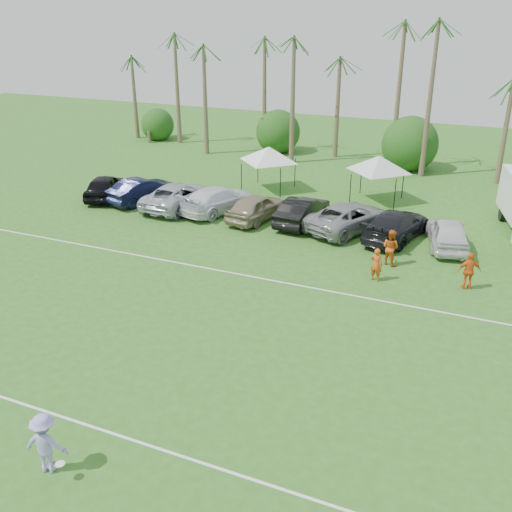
% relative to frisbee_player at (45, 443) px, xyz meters
% --- Properties ---
extents(field_lines, '(80.00, 12.10, 0.01)m').
position_rel_frisbee_player_xyz_m(field_lines, '(-2.47, 7.94, -0.94)').
color(field_lines, white).
rests_on(field_lines, ground).
extents(palm_tree_0, '(2.40, 2.40, 8.90)m').
position_rel_frisbee_player_xyz_m(palm_tree_0, '(-24.47, 37.94, 6.54)').
color(palm_tree_0, brown).
rests_on(palm_tree_0, ground).
extents(palm_tree_1, '(2.40, 2.40, 9.90)m').
position_rel_frisbee_player_xyz_m(palm_tree_1, '(-19.47, 37.94, 7.41)').
color(palm_tree_1, brown).
rests_on(palm_tree_1, ground).
extents(palm_tree_2, '(2.40, 2.40, 10.90)m').
position_rel_frisbee_player_xyz_m(palm_tree_2, '(-14.47, 37.94, 8.27)').
color(palm_tree_2, brown).
rests_on(palm_tree_2, ground).
extents(palm_tree_3, '(2.40, 2.40, 11.90)m').
position_rel_frisbee_player_xyz_m(palm_tree_3, '(-10.47, 37.94, 9.12)').
color(palm_tree_3, brown).
rests_on(palm_tree_3, ground).
extents(palm_tree_4, '(2.40, 2.40, 8.90)m').
position_rel_frisbee_player_xyz_m(palm_tree_4, '(-6.47, 37.94, 6.54)').
color(palm_tree_4, brown).
rests_on(palm_tree_4, ground).
extents(palm_tree_5, '(2.40, 2.40, 9.90)m').
position_rel_frisbee_player_xyz_m(palm_tree_5, '(-2.47, 37.94, 7.41)').
color(palm_tree_5, brown).
rests_on(palm_tree_5, ground).
extents(palm_tree_6, '(2.40, 2.40, 10.90)m').
position_rel_frisbee_player_xyz_m(palm_tree_6, '(1.53, 37.94, 8.27)').
color(palm_tree_6, brown).
rests_on(palm_tree_6, ground).
extents(palm_tree_7, '(2.40, 2.40, 11.90)m').
position_rel_frisbee_player_xyz_m(palm_tree_7, '(5.53, 37.94, 9.12)').
color(palm_tree_7, brown).
rests_on(palm_tree_7, ground).
extents(bush_tree_0, '(4.00, 4.00, 4.00)m').
position_rel_frisbee_player_xyz_m(bush_tree_0, '(-21.47, 38.94, 0.85)').
color(bush_tree_0, brown).
rests_on(bush_tree_0, ground).
extents(bush_tree_1, '(4.00, 4.00, 4.00)m').
position_rel_frisbee_player_xyz_m(bush_tree_1, '(-8.47, 38.94, 0.85)').
color(bush_tree_1, brown).
rests_on(bush_tree_1, ground).
extents(bush_tree_2, '(4.00, 4.00, 4.00)m').
position_rel_frisbee_player_xyz_m(bush_tree_2, '(3.53, 38.94, 0.85)').
color(bush_tree_2, brown).
rests_on(bush_tree_2, ground).
extents(sideline_player_a, '(0.68, 0.52, 1.66)m').
position_rel_frisbee_player_xyz_m(sideline_player_a, '(5.74, 15.96, -0.11)').
color(sideline_player_a, '#D05017').
rests_on(sideline_player_a, ground).
extents(sideline_player_b, '(1.13, 1.03, 1.88)m').
position_rel_frisbee_player_xyz_m(sideline_player_b, '(5.99, 18.11, -0.01)').
color(sideline_player_b, '#CE5A16').
rests_on(sideline_player_b, ground).
extents(sideline_player_c, '(1.15, 0.80, 1.82)m').
position_rel_frisbee_player_xyz_m(sideline_player_c, '(9.88, 16.77, -0.04)').
color(sideline_player_c, orange).
rests_on(sideline_player_c, ground).
extents(canopy_tent_left, '(4.54, 4.54, 3.67)m').
position_rel_frisbee_player_xyz_m(canopy_tent_left, '(-4.68, 27.83, 2.20)').
color(canopy_tent_left, black).
rests_on(canopy_tent_left, ground).
extents(canopy_tent_right, '(4.52, 4.52, 3.66)m').
position_rel_frisbee_player_xyz_m(canopy_tent_right, '(3.06, 28.27, 2.19)').
color(canopy_tent_right, black).
rests_on(canopy_tent_right, ground).
extents(frisbee_player, '(1.41, 0.97, 1.89)m').
position_rel_frisbee_player_xyz_m(frisbee_player, '(0.00, 0.00, 0.00)').
color(frisbee_player, '#A599D9').
rests_on(frisbee_player, ground).
extents(parked_car_0, '(3.48, 5.20, 1.64)m').
position_rel_frisbee_player_xyz_m(parked_car_0, '(-14.28, 21.54, -0.12)').
color(parked_car_0, black).
rests_on(parked_car_0, ground).
extents(parked_car_1, '(3.09, 5.28, 1.64)m').
position_rel_frisbee_player_xyz_m(parked_car_1, '(-11.44, 21.84, -0.12)').
color(parked_car_1, black).
rests_on(parked_car_1, ground).
extents(parked_car_2, '(2.90, 5.99, 1.64)m').
position_rel_frisbee_player_xyz_m(parked_car_2, '(-8.61, 21.71, -0.12)').
color(parked_car_2, '#B6B8C3').
rests_on(parked_car_2, ground).
extents(parked_car_3, '(3.94, 6.10, 1.64)m').
position_rel_frisbee_player_xyz_m(parked_car_3, '(-5.77, 22.03, -0.12)').
color(parked_car_3, white).
rests_on(parked_car_3, ground).
extents(parked_car_4, '(2.68, 5.07, 1.64)m').
position_rel_frisbee_player_xyz_m(parked_car_4, '(-2.94, 21.58, -0.12)').
color(parked_car_4, gray).
rests_on(parked_car_4, ground).
extents(parked_car_5, '(2.10, 5.10, 1.64)m').
position_rel_frisbee_player_xyz_m(parked_car_5, '(-0.11, 22.05, -0.12)').
color(parked_car_5, black).
rests_on(parked_car_5, ground).
extents(parked_car_6, '(4.79, 6.51, 1.64)m').
position_rel_frisbee_player_xyz_m(parked_car_6, '(2.73, 22.07, -0.12)').
color(parked_car_6, gray).
rests_on(parked_car_6, ground).
extents(parked_car_7, '(3.45, 6.02, 1.64)m').
position_rel_frisbee_player_xyz_m(parked_car_7, '(5.56, 21.85, -0.12)').
color(parked_car_7, black).
rests_on(parked_car_7, ground).
extents(parked_car_8, '(2.99, 5.14, 1.64)m').
position_rel_frisbee_player_xyz_m(parked_car_8, '(8.39, 21.68, -0.12)').
color(parked_car_8, white).
rests_on(parked_car_8, ground).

